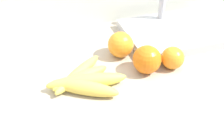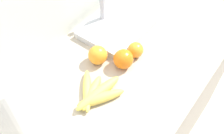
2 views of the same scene
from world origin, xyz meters
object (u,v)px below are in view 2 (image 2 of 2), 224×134
orange_center (135,50)px  orange_right (98,55)px  banana_bunch (96,93)px  orange_far_right (123,59)px  sink_basin (117,27)px  paper_towel_roll (8,108)px

orange_center → orange_right: bearing=139.9°
banana_bunch → orange_far_right: size_ratio=2.65×
orange_center → orange_right: 0.16m
orange_center → sink_basin: bearing=61.9°
orange_far_right → orange_center: size_ratio=1.22×
orange_right → orange_far_right: bearing=-65.5°
sink_basin → orange_far_right: bearing=-137.2°
orange_far_right → orange_center: orange_far_right is taller
orange_center → orange_far_right: bearing=174.9°
banana_bunch → orange_far_right: (0.19, 0.01, 0.02)m
orange_far_right → banana_bunch: bearing=-177.6°
banana_bunch → orange_right: (0.14, 0.11, 0.02)m
banana_bunch → orange_right: bearing=36.5°
orange_right → paper_towel_roll: (-0.41, 0.03, 0.09)m
orange_center → banana_bunch: bearing=-179.8°
orange_far_right → sink_basin: bearing=42.8°
banana_bunch → orange_far_right: bearing=2.4°
orange_far_right → orange_right: 0.11m
orange_far_right → paper_towel_roll: paper_towel_roll is taller
paper_towel_roll → orange_right: bearing=-3.8°
orange_far_right → paper_towel_roll: size_ratio=0.29×
orange_far_right → paper_towel_roll: 0.48m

